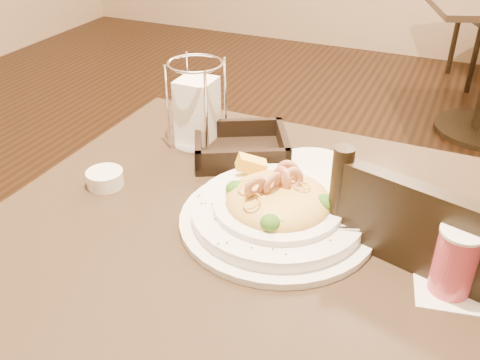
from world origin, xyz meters
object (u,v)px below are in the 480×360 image
at_px(dining_chair_near, 433,338).
at_px(pasta_bowl, 278,208).
at_px(napkin_caddy, 197,110).
at_px(main_table, 236,314).
at_px(drink_glass, 455,262).
at_px(bread_basket, 241,149).
at_px(butter_ramekin, 105,178).
at_px(side_plate, 313,169).

distance_m(dining_chair_near, pasta_bowl, 0.44).
bearing_deg(napkin_caddy, dining_chair_near, -12.78).
distance_m(main_table, pasta_bowl, 0.28).
relative_size(pasta_bowl, napkin_caddy, 2.00).
distance_m(drink_glass, bread_basket, 0.54).
distance_m(dining_chair_near, drink_glass, 0.35).
height_order(drink_glass, butter_ramekin, drink_glass).
relative_size(bread_basket, side_plate, 1.41).
relative_size(drink_glass, bread_basket, 0.46).
bearing_deg(napkin_caddy, pasta_bowl, -38.41).
xyz_separation_m(bread_basket, side_plate, (0.17, 0.00, -0.01)).
relative_size(napkin_caddy, butter_ramekin, 2.67).
height_order(side_plate, butter_ramekin, butter_ramekin).
height_order(drink_glass, napkin_caddy, napkin_caddy).
bearing_deg(napkin_caddy, butter_ramekin, -109.32).
xyz_separation_m(napkin_caddy, butter_ramekin, (-0.09, -0.25, -0.07)).
relative_size(drink_glass, napkin_caddy, 0.60).
distance_m(main_table, dining_chair_near, 0.41).
relative_size(main_table, dining_chair_near, 0.97).
bearing_deg(bread_basket, dining_chair_near, -13.45).
bearing_deg(pasta_bowl, side_plate, 88.73).
bearing_deg(drink_glass, side_plate, 138.87).
height_order(pasta_bowl, side_plate, pasta_bowl).
bearing_deg(side_plate, main_table, -108.16).
bearing_deg(butter_ramekin, pasta_bowl, 3.32).
height_order(main_table, bread_basket, bread_basket).
distance_m(napkin_caddy, side_plate, 0.30).
height_order(main_table, side_plate, side_plate).
xyz_separation_m(bread_basket, napkin_caddy, (-0.12, 0.02, 0.07)).
bearing_deg(butter_ramekin, main_table, -1.31).
bearing_deg(dining_chair_near, napkin_caddy, 2.98).
relative_size(drink_glass, butter_ramekin, 1.59).
distance_m(pasta_bowl, bread_basket, 0.26).
bearing_deg(bread_basket, side_plate, 0.72).
height_order(main_table, drink_glass, drink_glass).
relative_size(pasta_bowl, side_plate, 2.20).
xyz_separation_m(main_table, dining_chair_near, (0.39, 0.12, -0.02)).
bearing_deg(side_plate, pasta_bowl, -91.27).
xyz_separation_m(bread_basket, butter_ramekin, (-0.21, -0.23, -0.00)).
bearing_deg(napkin_caddy, drink_glass, -25.63).
height_order(main_table, butter_ramekin, butter_ramekin).
xyz_separation_m(side_plate, butter_ramekin, (-0.38, -0.23, 0.01)).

